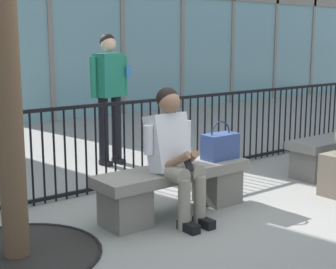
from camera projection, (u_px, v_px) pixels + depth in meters
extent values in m
plane|color=gray|center=(174.00, 213.00, 4.84)|extent=(60.00, 60.00, 0.00)
cube|color=gray|center=(175.00, 173.00, 4.76)|extent=(1.60, 0.44, 0.10)
cube|color=slate|center=(125.00, 207.00, 4.46)|extent=(0.36, 0.37, 0.35)
cube|color=slate|center=(217.00, 185.00, 5.15)|extent=(0.36, 0.37, 0.35)
cylinder|color=gray|center=(170.00, 173.00, 4.49)|extent=(0.15, 0.40, 0.15)
cylinder|color=gray|center=(184.00, 205.00, 4.38)|extent=(0.11, 0.11, 0.45)
cube|color=black|center=(188.00, 227.00, 4.37)|extent=(0.09, 0.22, 0.08)
cylinder|color=gray|center=(185.00, 169.00, 4.60)|extent=(0.15, 0.40, 0.15)
cylinder|color=gray|center=(200.00, 201.00, 4.49)|extent=(0.11, 0.11, 0.45)
cube|color=black|center=(204.00, 222.00, 4.48)|extent=(0.09, 0.22, 0.08)
cube|color=silver|center=(168.00, 142.00, 4.61)|extent=(0.36, 0.30, 0.55)
cylinder|color=silver|center=(148.00, 140.00, 4.47)|extent=(0.08, 0.08, 0.26)
cylinder|color=#8E664C|center=(176.00, 161.00, 4.41)|extent=(0.16, 0.28, 0.20)
cylinder|color=silver|center=(186.00, 134.00, 4.73)|extent=(0.08, 0.08, 0.26)
cylinder|color=#8E664C|center=(190.00, 158.00, 4.51)|extent=(0.16, 0.28, 0.20)
cube|color=black|center=(188.00, 163.00, 4.42)|extent=(0.07, 0.10, 0.13)
sphere|color=#8E664C|center=(169.00, 102.00, 4.53)|extent=(0.20, 0.20, 0.20)
sphere|color=black|center=(167.00, 99.00, 4.54)|extent=(0.20, 0.20, 0.20)
cube|color=#33477F|center=(220.00, 146.00, 5.08)|extent=(0.36, 0.20, 0.26)
torus|color=#1E2A4C|center=(220.00, 133.00, 5.05)|extent=(0.25, 0.02, 0.25)
cylinder|color=black|center=(104.00, 131.00, 6.64)|extent=(0.13, 0.13, 0.90)
cube|color=black|center=(106.00, 163.00, 6.69)|extent=(0.09, 0.22, 0.06)
cylinder|color=black|center=(116.00, 130.00, 6.76)|extent=(0.13, 0.13, 0.90)
cube|color=black|center=(119.00, 161.00, 6.81)|extent=(0.09, 0.22, 0.06)
cube|color=#1E7259|center=(109.00, 75.00, 6.57)|extent=(0.42, 0.31, 0.56)
cylinder|color=#1E7259|center=(93.00, 77.00, 6.43)|extent=(0.08, 0.08, 0.52)
cylinder|color=#1E7259|center=(124.00, 76.00, 6.72)|extent=(0.08, 0.08, 0.52)
sphere|color=#DBAD89|center=(108.00, 44.00, 6.50)|extent=(0.20, 0.20, 0.20)
sphere|color=black|center=(107.00, 41.00, 6.51)|extent=(0.20, 0.20, 0.20)
cube|color=#2D6BB7|center=(129.00, 71.00, 6.63)|extent=(0.07, 0.01, 0.14)
cylinder|color=black|center=(8.00, 162.00, 4.82)|extent=(0.02, 0.02, 0.97)
cylinder|color=black|center=(20.00, 160.00, 4.89)|extent=(0.02, 0.02, 0.97)
cylinder|color=black|center=(32.00, 158.00, 4.96)|extent=(0.02, 0.02, 0.97)
cylinder|color=black|center=(43.00, 157.00, 5.04)|extent=(0.02, 0.02, 0.97)
cylinder|color=black|center=(54.00, 155.00, 5.11)|extent=(0.02, 0.02, 0.97)
cylinder|color=black|center=(65.00, 153.00, 5.18)|extent=(0.02, 0.02, 0.97)
cylinder|color=black|center=(76.00, 152.00, 5.26)|extent=(0.02, 0.02, 0.97)
cylinder|color=black|center=(86.00, 150.00, 5.33)|extent=(0.02, 0.02, 0.97)
cylinder|color=black|center=(96.00, 149.00, 5.40)|extent=(0.02, 0.02, 0.97)
cylinder|color=black|center=(106.00, 147.00, 5.48)|extent=(0.02, 0.02, 0.97)
cylinder|color=black|center=(115.00, 146.00, 5.55)|extent=(0.02, 0.02, 0.97)
cylinder|color=black|center=(124.00, 145.00, 5.62)|extent=(0.02, 0.02, 0.97)
cylinder|color=black|center=(133.00, 143.00, 5.70)|extent=(0.02, 0.02, 0.97)
cylinder|color=black|center=(142.00, 142.00, 5.77)|extent=(0.02, 0.02, 0.97)
cylinder|color=black|center=(151.00, 141.00, 5.84)|extent=(0.02, 0.02, 0.97)
cylinder|color=black|center=(159.00, 139.00, 5.92)|extent=(0.02, 0.02, 0.97)
cylinder|color=black|center=(167.00, 138.00, 5.99)|extent=(0.02, 0.02, 0.97)
cylinder|color=black|center=(175.00, 137.00, 6.06)|extent=(0.02, 0.02, 0.97)
cylinder|color=black|center=(183.00, 136.00, 6.14)|extent=(0.02, 0.02, 0.97)
cylinder|color=black|center=(190.00, 135.00, 6.21)|extent=(0.02, 0.02, 0.97)
cylinder|color=black|center=(198.00, 134.00, 6.28)|extent=(0.02, 0.02, 0.97)
cylinder|color=black|center=(205.00, 133.00, 6.36)|extent=(0.02, 0.02, 0.97)
cylinder|color=black|center=(212.00, 131.00, 6.43)|extent=(0.02, 0.02, 0.97)
cylinder|color=black|center=(219.00, 130.00, 6.50)|extent=(0.02, 0.02, 0.97)
cylinder|color=black|center=(225.00, 129.00, 6.58)|extent=(0.02, 0.02, 0.97)
cylinder|color=black|center=(232.00, 128.00, 6.65)|extent=(0.02, 0.02, 0.97)
cylinder|color=black|center=(238.00, 127.00, 6.72)|extent=(0.02, 0.02, 0.97)
cylinder|color=black|center=(245.00, 127.00, 6.80)|extent=(0.02, 0.02, 0.97)
cylinder|color=black|center=(251.00, 126.00, 6.87)|extent=(0.02, 0.02, 0.97)
cylinder|color=black|center=(257.00, 125.00, 6.94)|extent=(0.02, 0.02, 0.97)
cylinder|color=black|center=(263.00, 124.00, 7.02)|extent=(0.02, 0.02, 0.97)
cylinder|color=black|center=(269.00, 123.00, 7.09)|extent=(0.02, 0.02, 0.97)
cylinder|color=black|center=(274.00, 122.00, 7.16)|extent=(0.02, 0.02, 0.97)
cylinder|color=black|center=(280.00, 121.00, 7.23)|extent=(0.02, 0.02, 0.97)
cylinder|color=black|center=(285.00, 121.00, 7.31)|extent=(0.02, 0.02, 0.97)
cylinder|color=black|center=(290.00, 120.00, 7.38)|extent=(0.02, 0.02, 0.97)
cylinder|color=black|center=(296.00, 119.00, 7.45)|extent=(0.02, 0.02, 0.97)
cylinder|color=black|center=(301.00, 118.00, 7.53)|extent=(0.02, 0.02, 0.97)
cylinder|color=black|center=(306.00, 117.00, 7.60)|extent=(0.02, 0.02, 0.97)
cylinder|color=black|center=(311.00, 117.00, 7.67)|extent=(0.02, 0.02, 0.97)
cylinder|color=black|center=(316.00, 116.00, 7.75)|extent=(0.02, 0.02, 0.97)
cylinder|color=black|center=(320.00, 115.00, 7.82)|extent=(0.02, 0.02, 0.97)
cylinder|color=black|center=(325.00, 115.00, 7.89)|extent=(0.02, 0.02, 0.97)
cylinder|color=black|center=(330.00, 114.00, 7.97)|extent=(0.02, 0.02, 0.97)
cylinder|color=black|center=(334.00, 113.00, 8.04)|extent=(0.02, 0.02, 0.97)
cube|color=black|center=(116.00, 184.00, 5.63)|extent=(8.92, 0.04, 0.04)
cube|color=black|center=(114.00, 104.00, 5.46)|extent=(8.92, 0.04, 0.04)
cylinder|color=black|center=(17.00, 255.00, 3.88)|extent=(1.27, 1.27, 0.01)
torus|color=black|center=(17.00, 254.00, 3.88)|extent=(1.30, 1.30, 0.03)
cylinder|color=brown|center=(4.00, 29.00, 3.57)|extent=(0.20, 0.20, 3.40)
cube|color=#605E5B|center=(311.00, 164.00, 6.01)|extent=(0.36, 0.37, 0.35)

